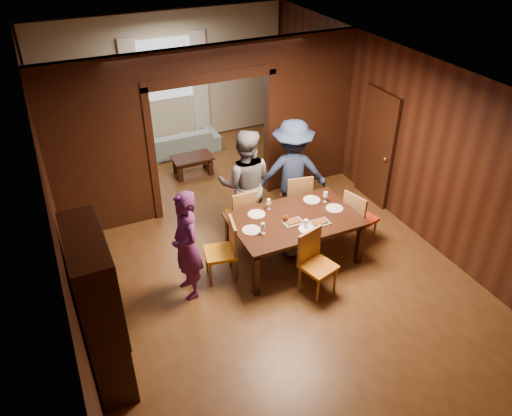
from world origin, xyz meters
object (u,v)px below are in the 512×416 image
chair_near (318,265)px  chair_left (220,251)px  person_grey (245,184)px  chair_far_l (241,213)px  coffee_table (193,166)px  sofa (178,142)px  chair_right (361,217)px  chair_far_r (296,197)px  dining_table (294,238)px  hutch (99,310)px  person_navy (292,173)px  person_purple (186,246)px

chair_near → chair_left: bearing=126.2°
person_grey → chair_far_l: bearing=67.3°
coffee_table → chair_far_l: (0.04, -2.41, 0.28)m
chair_left → person_grey: bearing=149.5°
chair_far_l → sofa: bearing=-88.8°
chair_right → chair_near: size_ratio=1.00×
chair_left → chair_far_r: 1.93m
dining_table → hutch: (-3.04, -1.00, 0.62)m
person_navy → person_grey: bearing=20.4°
person_grey → chair_near: person_grey is taller
chair_far_l → person_purple: bearing=38.6°
person_purple → person_grey: 1.71m
sofa → coffee_table: size_ratio=2.21×
sofa → hutch: 5.96m
dining_table → hutch: size_ratio=0.96×
chair_left → hutch: 2.19m
chair_right → chair_far_r: bearing=18.6°
chair_left → person_navy: bearing=129.9°
person_grey → chair_near: size_ratio=1.93×
sofa → chair_right: 4.74m
sofa → chair_near: size_ratio=1.83×
person_grey → hutch: 3.32m
sofa → chair_near: 5.20m
person_navy → sofa: 3.57m
sofa → person_purple: bearing=74.0°
person_grey → sofa: bearing=-62.8°
dining_table → chair_right: (1.20, -0.06, 0.10)m
chair_right → chair_near: 1.46m
coffee_table → hutch: (-2.49, -4.27, 0.80)m
chair_left → chair_far_r: size_ratio=1.00×
person_purple → coffee_table: (1.17, 3.34, -0.63)m
chair_right → chair_far_r: (-0.67, 0.98, 0.00)m
person_purple → person_navy: size_ratio=0.89×
person_purple → hutch: size_ratio=0.83×
person_navy → chair_near: person_navy is taller
sofa → chair_near: (0.47, -5.17, 0.23)m
person_purple → chair_right: 2.95m
hutch → chair_right: bearing=12.5°
person_navy → chair_far_l: 1.10m
sofa → dining_table: 4.38m
chair_right → chair_far_l: (-1.72, 0.92, 0.00)m
person_purple → sofa: 4.61m
dining_table → sofa: bearing=96.9°
sofa → coffee_table: bearing=87.5°
person_grey → coffee_table: 2.41m
person_purple → hutch: bearing=-57.6°
person_grey → dining_table: (0.38, -0.98, -0.56)m
person_purple → hutch: hutch is taller
person_navy → chair_right: (0.72, -1.05, -0.46)m
person_navy → chair_far_r: (0.05, -0.07, -0.46)m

